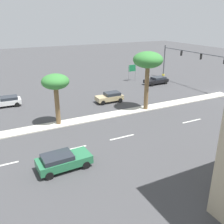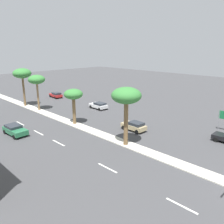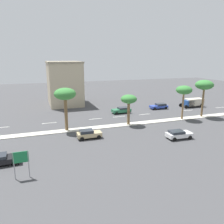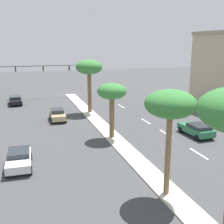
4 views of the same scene
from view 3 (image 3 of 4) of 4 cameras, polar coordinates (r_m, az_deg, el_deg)
The scene contains 21 objects.
ground_plane at distance 43.94m, azimuth 6.87°, elevation -2.94°, with size 160.00×160.00×0.00m, color #424244.
median_curb at distance 48.07m, azimuth 15.88°, elevation -1.84°, with size 1.80×75.27×0.12m, color beige.
lane_stripe_mid at distance 46.04m, azimuth -26.65°, elevation -3.57°, with size 0.20×2.80×0.01m, color silver.
lane_stripe_trailing at distance 45.61m, azimuth -15.85°, elevation -2.75°, with size 0.20×2.80×0.01m, color silver.
lane_stripe_near at distance 46.99m, azimuth -4.27°, elevation -1.76°, with size 0.20×2.80×0.01m, color silver.
lane_stripe_rear at distance 48.59m, azimuth 1.85°, elevation -1.20°, with size 0.20×2.80×0.01m, color silver.
lane_stripe_right at distance 51.07m, azimuth 8.36°, elevation -0.60°, with size 0.20×2.80×0.01m, color silver.
lane_stripe_leading at distance 57.37m, azimuth 18.89°, elevation 0.40°, with size 0.20×2.80×0.01m, color silver.
lane_stripe_far at distance 63.88m, azimuth 25.93°, elevation 1.06°, with size 0.20×2.80×0.01m, color silver.
directional_road_sign at distance 25.72m, azimuth -22.39°, elevation -11.22°, with size 0.10×1.59×3.06m.
commercial_building at distance 62.30m, azimuth -12.15°, elevation 7.29°, with size 12.41×8.79×11.61m.
palm_tree_trailing at distance 38.78m, azimuth -11.98°, elevation 4.29°, with size 3.74×3.74×7.50m.
palm_tree_outboard at distance 41.72m, azimuth 4.34°, elevation 3.07°, with size 3.02×3.02×5.76m.
palm_tree_leading at distance 47.52m, azimuth 18.02°, elevation 5.26°, with size 3.25×3.25×6.97m.
palm_tree_far at distance 51.08m, azimuth 22.65°, elevation 6.31°, with size 3.75×3.75×7.91m.
sedan_white_rear at distance 37.09m, azimuth 16.74°, elevation -5.47°, with size 2.15×4.11×1.33m.
sedan_black_inboard at distance 30.43m, azimuth -26.88°, elevation -10.80°, with size 2.15×4.50×1.29m.
sedan_green_right at distance 51.50m, azimuth 2.50°, elevation 0.52°, with size 2.19×4.41×1.38m.
sedan_blue_trailing at distance 57.09m, azimuth 12.04°, elevation 1.53°, with size 2.25×4.47×1.35m.
sedan_tan_near at distance 35.82m, azimuth -6.04°, elevation -5.58°, with size 1.94×3.91×1.42m.
box_truck at distance 61.65m, azimuth 19.96°, elevation 2.38°, with size 2.50×6.15×2.15m.
Camera 3 is at (37.72, 10.62, 12.65)m, focal length 35.57 mm.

